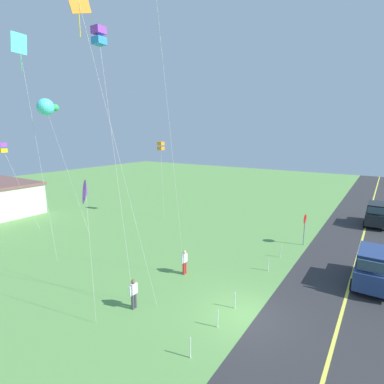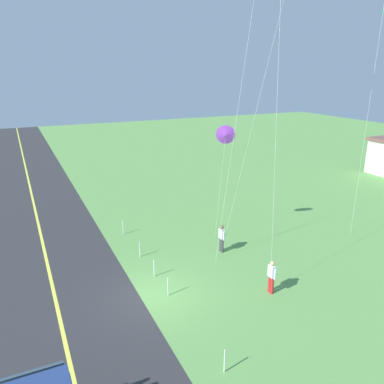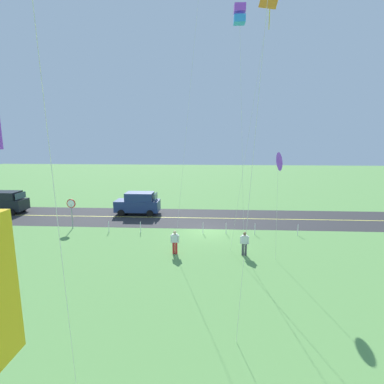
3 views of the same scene
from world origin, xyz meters
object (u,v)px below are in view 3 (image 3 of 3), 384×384
at_px(kite_red_low, 240,16).
at_px(kite_cyan_top, 269,4).
at_px(car_parked_east_far, 4,202).
at_px(person_adult_near, 244,243).
at_px(person_adult_companion, 175,241).
at_px(car_suv_foreground, 138,203).
at_px(kite_orange_near, 278,162).
at_px(stop_sign, 71,208).

xyz_separation_m(kite_red_low, kite_cyan_top, (-1.53, -0.63, 0.74)).
xyz_separation_m(car_parked_east_far, person_adult_near, (-23.35, 9.87, -0.29)).
bearing_deg(person_adult_companion, kite_red_low, -115.88).
bearing_deg(kite_red_low, car_parked_east_far, -29.16).
bearing_deg(person_adult_companion, person_adult_near, -80.14).
xyz_separation_m(car_suv_foreground, person_adult_near, (-9.50, 10.18, -0.29)).
xyz_separation_m(person_adult_companion, kite_cyan_top, (-5.19, 2.00, 13.50)).
distance_m(car_suv_foreground, kite_orange_near, 16.64).
bearing_deg(person_adult_companion, car_suv_foreground, 35.47).
xyz_separation_m(car_parked_east_far, kite_red_low, (-22.41, 12.50, 12.48)).
relative_size(kite_red_low, kite_orange_near, 2.06).
bearing_deg(person_adult_near, stop_sign, 80.30).
distance_m(car_suv_foreground, kite_red_low, 19.82).
height_order(kite_red_low, kite_cyan_top, kite_cyan_top).
height_order(car_suv_foreground, car_parked_east_far, same).
relative_size(person_adult_near, kite_red_low, 0.11).
xyz_separation_m(kite_orange_near, kite_cyan_top, (1.09, 0.96, 8.09)).
relative_size(car_suv_foreground, stop_sign, 1.72).
bearing_deg(car_suv_foreground, stop_sign, 47.92).
bearing_deg(person_adult_companion, car_parked_east_far, 72.02).
xyz_separation_m(stop_sign, kite_red_low, (-13.08, 7.79, 11.83)).
relative_size(car_parked_east_far, stop_sign, 1.72).
relative_size(car_parked_east_far, kite_orange_near, 0.64).
xyz_separation_m(kite_red_low, kite_orange_near, (-2.62, -1.58, -7.35)).
xyz_separation_m(car_parked_east_far, stop_sign, (-9.32, 4.72, 0.65)).
bearing_deg(car_suv_foreground, person_adult_near, 133.03).
height_order(car_parked_east_far, person_adult_near, car_parked_east_far).
xyz_separation_m(stop_sign, person_adult_near, (-14.03, 5.15, -0.94)).
distance_m(stop_sign, kite_orange_near, 17.47).
height_order(car_parked_east_far, kite_red_low, kite_red_low).
relative_size(stop_sign, kite_orange_near, 0.37).
bearing_deg(car_parked_east_far, car_suv_foreground, -178.74).
bearing_deg(kite_orange_near, kite_red_low, 31.15).
relative_size(car_parked_east_far, person_adult_near, 2.75).
distance_m(stop_sign, kite_red_low, 19.28).
distance_m(person_adult_companion, kite_cyan_top, 14.60).
xyz_separation_m(stop_sign, kite_cyan_top, (-14.61, 7.16, 12.57)).
distance_m(car_suv_foreground, stop_sign, 6.80).
bearing_deg(kite_cyan_top, car_suv_foreground, -50.39).
bearing_deg(car_parked_east_far, kite_red_low, 150.84).
height_order(car_parked_east_far, kite_cyan_top, kite_cyan_top).
bearing_deg(stop_sign, kite_cyan_top, 153.90).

